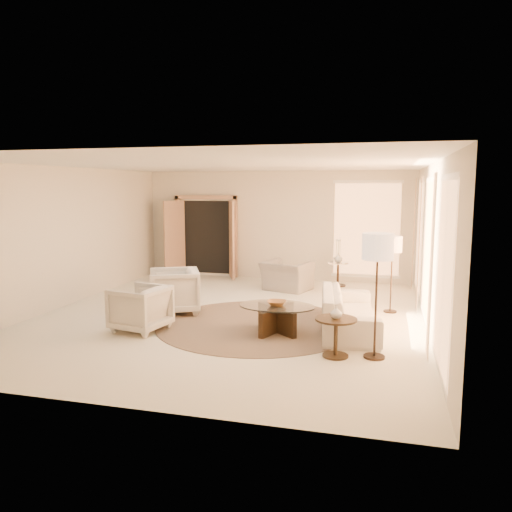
% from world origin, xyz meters
% --- Properties ---
extents(room, '(7.04, 8.04, 2.83)m').
position_xyz_m(room, '(0.00, 0.00, 1.40)').
color(room, beige).
rests_on(room, ground).
extents(windows_right, '(0.10, 6.40, 2.40)m').
position_xyz_m(windows_right, '(3.45, 0.10, 1.35)').
color(windows_right, '#FFAD66').
rests_on(windows_right, room).
extents(window_back_corner, '(1.70, 0.10, 2.40)m').
position_xyz_m(window_back_corner, '(2.30, 3.95, 1.35)').
color(window_back_corner, '#FFAD66').
rests_on(window_back_corner, room).
extents(curtains_right, '(0.06, 5.20, 2.60)m').
position_xyz_m(curtains_right, '(3.40, 1.00, 1.30)').
color(curtains_right, '#D1AE89').
rests_on(curtains_right, room).
extents(french_doors, '(1.95, 0.66, 2.16)m').
position_xyz_m(french_doors, '(-1.90, 3.82, 1.07)').
color(french_doors, tan).
rests_on(french_doors, room).
extents(area_rug, '(3.96, 3.96, 0.01)m').
position_xyz_m(area_rug, '(0.63, -0.42, 0.01)').
color(area_rug, '#3B2C22').
rests_on(area_rug, room).
extents(sofa, '(1.17, 2.37, 0.66)m').
position_xyz_m(sofa, '(2.21, -0.31, 0.33)').
color(sofa, beige).
rests_on(sofa, room).
extents(armchair_left, '(1.16, 1.19, 0.93)m').
position_xyz_m(armchair_left, '(-1.12, -0.00, 0.47)').
color(armchair_left, beige).
rests_on(armchair_left, room).
extents(armchair_right, '(0.90, 0.94, 0.84)m').
position_xyz_m(armchair_right, '(-1.18, -1.25, 0.42)').
color(armchair_right, beige).
rests_on(armchair_right, room).
extents(accent_chair, '(1.19, 0.95, 0.91)m').
position_xyz_m(accent_chair, '(0.56, 2.61, 0.45)').
color(accent_chair, gray).
rests_on(accent_chair, room).
extents(coffee_table, '(1.54, 1.54, 0.46)m').
position_xyz_m(coffee_table, '(1.07, -0.80, 0.29)').
color(coffee_table, black).
rests_on(coffee_table, room).
extents(end_table, '(0.60, 0.60, 0.56)m').
position_xyz_m(end_table, '(2.13, -1.74, 0.39)').
color(end_table, black).
rests_on(end_table, room).
extents(side_table, '(0.51, 0.51, 0.59)m').
position_xyz_m(side_table, '(1.67, 3.40, 0.35)').
color(side_table, black).
rests_on(side_table, room).
extents(floor_lamp_near, '(0.36, 0.36, 1.48)m').
position_xyz_m(floor_lamp_near, '(2.90, 1.09, 1.26)').
color(floor_lamp_near, black).
rests_on(floor_lamp_near, room).
extents(floor_lamp_far, '(0.43, 0.43, 1.77)m').
position_xyz_m(floor_lamp_far, '(2.67, -1.65, 1.51)').
color(floor_lamp_far, black).
rests_on(floor_lamp_far, room).
extents(bowl, '(0.34, 0.34, 0.08)m').
position_xyz_m(bowl, '(1.07, -0.80, 0.50)').
color(bowl, brown).
rests_on(bowl, coffee_table).
extents(end_vase, '(0.18, 0.18, 0.17)m').
position_xyz_m(end_vase, '(2.13, -1.74, 0.65)').
color(end_vase, silver).
rests_on(end_vase, end_table).
extents(side_vase, '(0.24, 0.24, 0.23)m').
position_xyz_m(side_vase, '(1.67, 3.40, 0.70)').
color(side_vase, silver).
rests_on(side_vase, side_table).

